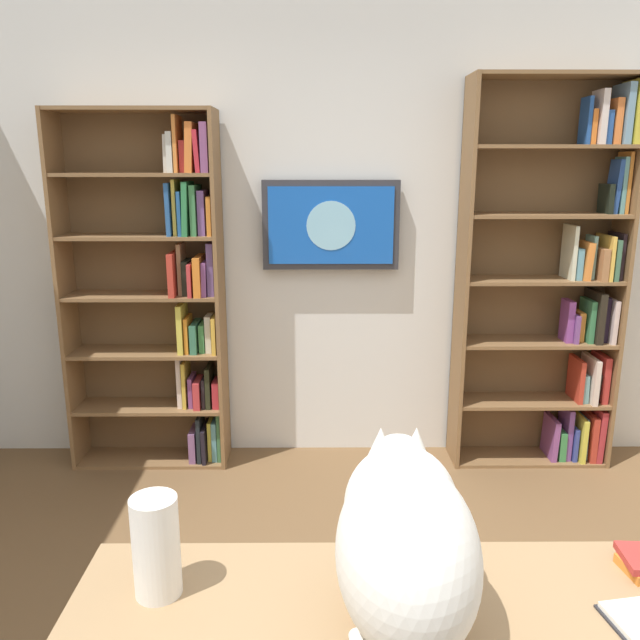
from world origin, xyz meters
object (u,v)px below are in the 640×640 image
object	(u,v)px
wall_mounted_tv	(331,225)
cat	(405,537)
bookshelf_left	(558,287)
paper_towel_roll	(156,546)
bookshelf_right	(164,292)

from	to	relation	value
wall_mounted_tv	cat	bearing A→B (deg)	92.39
bookshelf_left	paper_towel_roll	xyz separation A→B (m)	(1.77, 2.27, -0.17)
wall_mounted_tv	paper_towel_roll	xyz separation A→B (m)	(0.46, 2.36, -0.52)
bookshelf_left	wall_mounted_tv	xyz separation A→B (m)	(1.31, -0.08, 0.35)
paper_towel_roll	cat	bearing A→B (deg)	170.39
wall_mounted_tv	cat	size ratio (longest dim) A/B	1.32
bookshelf_left	paper_towel_roll	distance (m)	2.89
paper_towel_roll	bookshelf_right	bearing A→B (deg)	-77.59
wall_mounted_tv	cat	xyz separation A→B (m)	(-0.10, 2.45, -0.44)
bookshelf_right	cat	world-z (taller)	bookshelf_right
bookshelf_left	bookshelf_right	xyz separation A→B (m)	(2.27, 0.00, -0.02)
bookshelf_left	cat	distance (m)	2.66
bookshelf_right	cat	distance (m)	2.60
bookshelf_right	paper_towel_roll	size ratio (longest dim) A/B	8.30
cat	wall_mounted_tv	bearing A→B (deg)	-87.61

